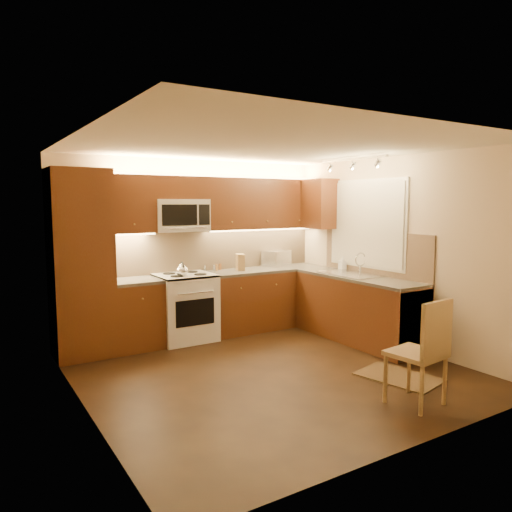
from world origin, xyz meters
TOP-DOWN VIEW (x-y plane):
  - floor at (0.00, 0.00)m, footprint 4.00×4.00m
  - ceiling at (0.00, 0.00)m, footprint 4.00×4.00m
  - wall_back at (0.00, 2.00)m, footprint 4.00×0.01m
  - wall_front at (0.00, -2.00)m, footprint 4.00×0.01m
  - wall_left at (-2.00, 0.00)m, footprint 0.01×4.00m
  - wall_right at (2.00, 0.00)m, footprint 0.01×4.00m
  - pantry at (-1.65, 1.70)m, footprint 0.70×0.60m
  - base_cab_back_left at (-0.99, 1.70)m, footprint 0.62×0.60m
  - counter_back_left at (-0.99, 1.70)m, footprint 0.62×0.60m
  - base_cab_back_right at (1.04, 1.70)m, footprint 1.92×0.60m
  - counter_back_right at (1.04, 1.70)m, footprint 1.92×0.60m
  - base_cab_right at (1.70, 0.40)m, footprint 0.60×2.00m
  - counter_right at (1.70, 0.40)m, footprint 0.60×2.00m
  - dishwasher at (1.70, -0.30)m, footprint 0.58×0.60m
  - backsplash_back at (0.35, 1.99)m, footprint 3.30×0.02m
  - backsplash_right at (1.99, 0.40)m, footprint 0.02×2.00m
  - upper_cab_back_left at (-0.99, 1.82)m, footprint 0.62×0.35m
  - upper_cab_back_right at (1.04, 1.82)m, footprint 1.92×0.35m
  - upper_cab_bridge at (-0.30, 1.82)m, footprint 0.76×0.35m
  - upper_cab_right_corner at (1.82, 1.40)m, footprint 0.35×0.50m
  - stove at (-0.30, 1.68)m, footprint 0.76×0.65m
  - microwave at (-0.30, 1.81)m, footprint 0.76×0.38m
  - window_frame at (1.99, 0.55)m, footprint 0.03×1.44m
  - window_blinds at (1.97, 0.55)m, footprint 0.02×1.36m
  - sink at (1.70, 0.55)m, footprint 0.52×0.86m
  - faucet at (1.88, 0.55)m, footprint 0.20×0.04m
  - track_light_bar at (1.55, 0.40)m, footprint 0.04×1.20m
  - kettle at (-0.40, 1.52)m, footprint 0.17×0.17m
  - toaster_oven at (1.35, 1.87)m, footprint 0.48×0.42m
  - knife_block at (0.62, 1.74)m, footprint 0.16×0.20m
  - spice_jar_a at (0.14, 1.94)m, footprint 0.05×0.05m
  - spice_jar_b at (0.39, 1.94)m, footprint 0.05×0.05m
  - spice_jar_c at (0.23, 1.83)m, footprint 0.04×0.04m
  - spice_jar_d at (0.30, 1.89)m, footprint 0.04×0.04m
  - soap_bottle at (1.93, 0.98)m, footprint 0.10×0.10m
  - rug at (1.08, -0.90)m, footprint 0.74×0.95m
  - dining_chair at (0.68, -1.44)m, footprint 0.50×0.50m

SIDE VIEW (x-z plane):
  - floor at x=0.00m, z-range -0.01..0.01m
  - rug at x=1.08m, z-range 0.00..0.01m
  - base_cab_back_left at x=-0.99m, z-range 0.00..0.86m
  - base_cab_back_right at x=1.04m, z-range 0.00..0.86m
  - base_cab_right at x=1.70m, z-range 0.00..0.86m
  - dishwasher at x=1.70m, z-range 0.01..0.85m
  - stove at x=-0.30m, z-range 0.00..0.92m
  - dining_chair at x=0.68m, z-range 0.00..1.02m
  - counter_back_left at x=-0.99m, z-range 0.86..0.90m
  - counter_back_right at x=1.04m, z-range 0.86..0.90m
  - counter_right at x=1.70m, z-range 0.86..0.90m
  - spice_jar_a at x=0.14m, z-range 0.90..0.99m
  - spice_jar_b at x=0.39m, z-range 0.90..0.99m
  - spice_jar_d at x=0.30m, z-range 0.90..1.00m
  - spice_jar_c at x=0.23m, z-range 0.90..1.00m
  - sink at x=1.70m, z-range 0.90..1.05m
  - soap_bottle at x=1.93m, z-range 0.90..1.10m
  - kettle at x=-0.40m, z-range 0.92..1.12m
  - knife_block at x=0.62m, z-range 0.90..1.14m
  - toaster_oven at x=1.35m, z-range 0.90..1.14m
  - faucet at x=1.88m, z-range 0.90..1.20m
  - pantry at x=-1.65m, z-range 0.00..2.30m
  - backsplash_back at x=0.35m, z-range 0.90..1.50m
  - backsplash_right at x=1.99m, z-range 0.90..1.50m
  - wall_back at x=0.00m, z-range 0.00..2.50m
  - wall_front at x=0.00m, z-range 0.00..2.50m
  - wall_left at x=-2.00m, z-range 0.00..2.50m
  - wall_right at x=2.00m, z-range 0.00..2.50m
  - window_frame at x=1.99m, z-range 0.98..2.22m
  - window_blinds at x=1.97m, z-range 1.02..2.18m
  - microwave at x=-0.30m, z-range 1.50..1.94m
  - upper_cab_back_left at x=-0.99m, z-range 1.50..2.25m
  - upper_cab_back_right at x=1.04m, z-range 1.50..2.25m
  - upper_cab_right_corner at x=1.82m, z-range 1.50..2.25m
  - upper_cab_bridge at x=-0.30m, z-range 1.94..2.25m
  - track_light_bar at x=1.55m, z-range 2.44..2.48m
  - ceiling at x=0.00m, z-range 2.50..2.50m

